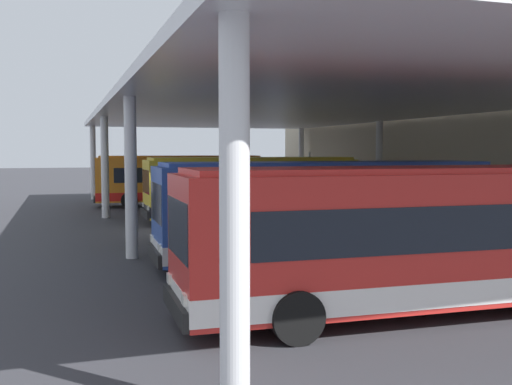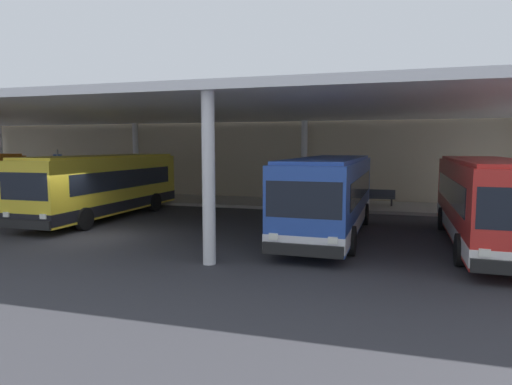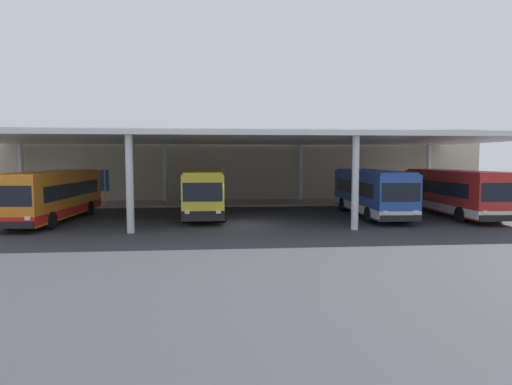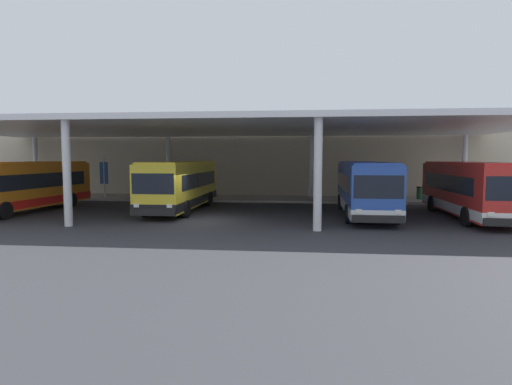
# 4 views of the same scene
# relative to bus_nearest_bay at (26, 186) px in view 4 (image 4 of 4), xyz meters

# --- Properties ---
(ground_plane) EXTENTS (200.00, 200.00, 0.00)m
(ground_plane) POSITION_rel_bus_nearest_bay_xyz_m (11.89, -2.50, -1.66)
(ground_plane) COLOR #333338
(platform_kerb) EXTENTS (42.00, 4.50, 0.18)m
(platform_kerb) POSITION_rel_bus_nearest_bay_xyz_m (11.89, 9.25, -1.57)
(platform_kerb) COLOR #A39E93
(platform_kerb) RESTS_ON ground
(station_building_facade) EXTENTS (48.00, 1.60, 6.74)m
(station_building_facade) POSITION_rel_bus_nearest_bay_xyz_m (11.89, 12.50, 1.72)
(station_building_facade) COLOR #C1B293
(station_building_facade) RESTS_ON ground
(canopy_shelter) EXTENTS (40.00, 17.00, 5.55)m
(canopy_shelter) POSITION_rel_bus_nearest_bay_xyz_m (11.89, 3.00, 3.66)
(canopy_shelter) COLOR silver
(canopy_shelter) RESTS_ON ground
(bus_nearest_bay) EXTENTS (3.21, 10.67, 3.17)m
(bus_nearest_bay) POSITION_rel_bus_nearest_bay_xyz_m (0.00, 0.00, 0.00)
(bus_nearest_bay) COLOR orange
(bus_nearest_bay) RESTS_ON ground
(bus_second_bay) EXTENTS (2.74, 10.53, 3.17)m
(bus_second_bay) POSITION_rel_bus_nearest_bay_xyz_m (9.54, 1.80, 0.00)
(bus_second_bay) COLOR yellow
(bus_second_bay) RESTS_ON ground
(bus_middle_bay) EXTENTS (2.90, 10.59, 3.17)m
(bus_middle_bay) POSITION_rel_bus_nearest_bay_xyz_m (21.03, 0.59, 0.00)
(bus_middle_bay) COLOR #284CA8
(bus_middle_bay) RESTS_ON ground
(bus_far_bay) EXTENTS (2.89, 10.58, 3.17)m
(bus_far_bay) POSITION_rel_bus_nearest_bay_xyz_m (26.75, 0.14, 0.00)
(bus_far_bay) COLOR red
(bus_far_bay) RESTS_ON ground
(bench_waiting) EXTENTS (1.80, 0.45, 0.92)m
(bench_waiting) POSITION_rel_bus_nearest_bay_xyz_m (22.83, 9.31, -0.99)
(bench_waiting) COLOR #383D47
(bench_waiting) RESTS_ON platform_kerb
(trash_bin) EXTENTS (0.52, 0.52, 0.98)m
(trash_bin) POSITION_rel_bus_nearest_bay_xyz_m (26.53, 9.32, -0.98)
(trash_bin) COLOR #236638
(trash_bin) RESTS_ON platform_kerb
(banner_sign) EXTENTS (0.70, 0.12, 3.20)m
(banner_sign) POSITION_rel_bus_nearest_bay_xyz_m (1.08, 8.44, 0.32)
(banner_sign) COLOR #B2B2B7
(banner_sign) RESTS_ON platform_kerb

